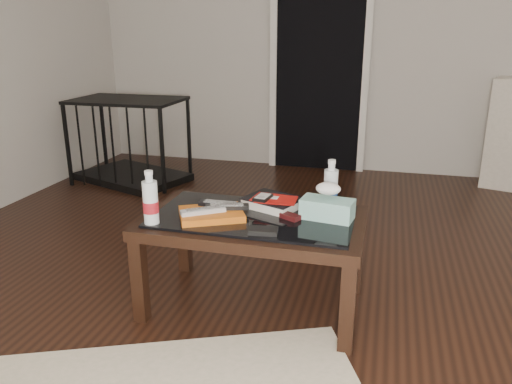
{
  "coord_description": "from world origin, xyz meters",
  "views": [
    {
      "loc": [
        0.23,
        -2.18,
        1.27
      ],
      "look_at": [
        -0.33,
        -0.05,
        0.55
      ],
      "focal_mm": 35.0,
      "sensor_mm": 36.0,
      "label": 1
    }
  ],
  "objects_px": {
    "textbook": "(273,202)",
    "water_bottle_right": "(331,185)",
    "coffee_table": "(254,228)",
    "water_bottle_left": "(150,197)",
    "tissue_box": "(327,209)",
    "pet_crate": "(131,154)"
  },
  "relations": [
    {
      "from": "tissue_box",
      "to": "textbook",
      "type": "bearing_deg",
      "value": 170.73
    },
    {
      "from": "coffee_table",
      "to": "tissue_box",
      "type": "bearing_deg",
      "value": 8.2
    },
    {
      "from": "pet_crate",
      "to": "tissue_box",
      "type": "bearing_deg",
      "value": -21.82
    },
    {
      "from": "tissue_box",
      "to": "coffee_table",
      "type": "bearing_deg",
      "value": -163.24
    },
    {
      "from": "water_bottle_left",
      "to": "tissue_box",
      "type": "distance_m",
      "value": 0.78
    },
    {
      "from": "coffee_table",
      "to": "water_bottle_left",
      "type": "relative_size",
      "value": 4.2
    },
    {
      "from": "textbook",
      "to": "tissue_box",
      "type": "height_order",
      "value": "tissue_box"
    },
    {
      "from": "water_bottle_left",
      "to": "textbook",
      "type": "bearing_deg",
      "value": 35.96
    },
    {
      "from": "coffee_table",
      "to": "textbook",
      "type": "distance_m",
      "value": 0.17
    },
    {
      "from": "textbook",
      "to": "tissue_box",
      "type": "xyz_separation_m",
      "value": [
        0.27,
        -0.09,
        0.02
      ]
    },
    {
      "from": "coffee_table",
      "to": "textbook",
      "type": "height_order",
      "value": "textbook"
    },
    {
      "from": "pet_crate",
      "to": "water_bottle_right",
      "type": "bearing_deg",
      "value": -19.61
    },
    {
      "from": "textbook",
      "to": "tissue_box",
      "type": "bearing_deg",
      "value": 3.83
    },
    {
      "from": "pet_crate",
      "to": "coffee_table",
      "type": "bearing_deg",
      "value": -27.99
    },
    {
      "from": "tissue_box",
      "to": "water_bottle_left",
      "type": "bearing_deg",
      "value": -152.51
    },
    {
      "from": "textbook",
      "to": "water_bottle_right",
      "type": "bearing_deg",
      "value": 31.25
    },
    {
      "from": "coffee_table",
      "to": "textbook",
      "type": "relative_size",
      "value": 4.0
    },
    {
      "from": "pet_crate",
      "to": "textbook",
      "type": "height_order",
      "value": "pet_crate"
    },
    {
      "from": "coffee_table",
      "to": "tissue_box",
      "type": "distance_m",
      "value": 0.35
    },
    {
      "from": "coffee_table",
      "to": "water_bottle_left",
      "type": "xyz_separation_m",
      "value": [
        -0.41,
        -0.2,
        0.18
      ]
    },
    {
      "from": "textbook",
      "to": "water_bottle_right",
      "type": "relative_size",
      "value": 1.05
    },
    {
      "from": "pet_crate",
      "to": "water_bottle_right",
      "type": "xyz_separation_m",
      "value": [
        1.9,
        -1.58,
        0.35
      ]
    }
  ]
}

